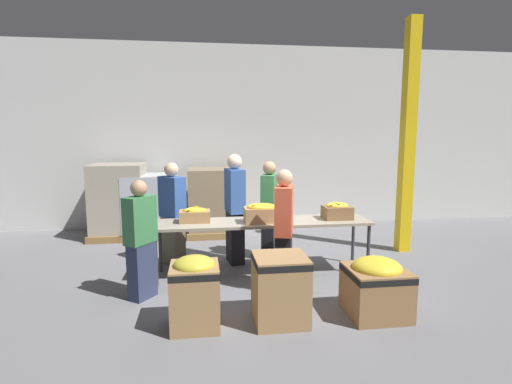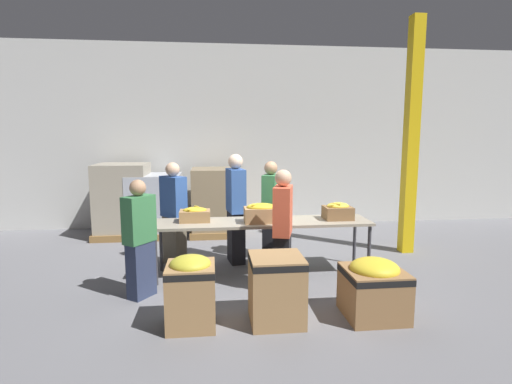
# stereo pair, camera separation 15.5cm
# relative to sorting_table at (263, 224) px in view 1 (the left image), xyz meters

# --- Properties ---
(ground_plane) EXTENTS (30.00, 30.00, 0.00)m
(ground_plane) POSITION_rel_sorting_table_xyz_m (0.00, 0.00, -0.75)
(ground_plane) COLOR slate
(wall_back) EXTENTS (16.00, 0.08, 4.00)m
(wall_back) POSITION_rel_sorting_table_xyz_m (0.00, 3.32, 1.25)
(wall_back) COLOR silver
(wall_back) RESTS_ON ground_plane
(sorting_table) EXTENTS (3.15, 0.71, 0.80)m
(sorting_table) POSITION_rel_sorting_table_xyz_m (0.00, 0.00, 0.00)
(sorting_table) COLOR #9E937F
(sorting_table) RESTS_ON ground_plane
(banana_box_0) EXTENTS (0.44, 0.30, 0.23)m
(banana_box_0) POSITION_rel_sorting_table_xyz_m (-0.99, 0.08, 0.16)
(banana_box_0) COLOR #A37A4C
(banana_box_0) RESTS_ON sorting_table
(banana_box_1) EXTENTS (0.49, 0.32, 0.29)m
(banana_box_1) POSITION_rel_sorting_table_xyz_m (-0.03, -0.09, 0.19)
(banana_box_1) COLOR tan
(banana_box_1) RESTS_ON sorting_table
(banana_box_2) EXTENTS (0.41, 0.33, 0.26)m
(banana_box_2) POSITION_rel_sorting_table_xyz_m (1.13, -0.00, 0.18)
(banana_box_2) COLOR olive
(banana_box_2) RESTS_ON sorting_table
(volunteer_0) EXTENTS (0.45, 0.47, 1.63)m
(volunteer_0) POSITION_rel_sorting_table_xyz_m (-1.34, 0.59, 0.06)
(volunteer_0) COLOR #6B604C
(volunteer_0) RESTS_ON ground_plane
(volunteer_1) EXTENTS (0.31, 0.50, 1.75)m
(volunteer_1) POSITION_rel_sorting_table_xyz_m (-0.36, 0.59, 0.12)
(volunteer_1) COLOR black
(volunteer_1) RESTS_ON ground_plane
(volunteer_2) EXTENTS (0.40, 0.45, 1.51)m
(volunteer_2) POSITION_rel_sorting_table_xyz_m (-1.64, -0.68, -0.00)
(volunteer_2) COLOR #2D3856
(volunteer_2) RESTS_ON ground_plane
(volunteer_3) EXTENTS (0.36, 0.48, 1.62)m
(volunteer_3) POSITION_rel_sorting_table_xyz_m (0.23, 0.75, 0.06)
(volunteer_3) COLOR black
(volunteer_3) RESTS_ON ground_plane
(volunteer_4) EXTENTS (0.33, 0.48, 1.61)m
(volunteer_4) POSITION_rel_sorting_table_xyz_m (0.17, -0.68, 0.05)
(volunteer_4) COLOR black
(volunteer_4) RESTS_ON ground_plane
(donation_bin_0) EXTENTS (0.52, 0.52, 0.78)m
(donation_bin_0) POSITION_rel_sorting_table_xyz_m (-0.98, -1.55, -0.33)
(donation_bin_0) COLOR #A37A4C
(donation_bin_0) RESTS_ON ground_plane
(donation_bin_1) EXTENTS (0.58, 0.58, 0.75)m
(donation_bin_1) POSITION_rel_sorting_table_xyz_m (-0.05, -1.55, -0.35)
(donation_bin_1) COLOR #A37A4C
(donation_bin_1) RESTS_ON ground_plane
(donation_bin_2) EXTENTS (0.65, 0.65, 0.68)m
(donation_bin_2) POSITION_rel_sorting_table_xyz_m (1.07, -1.55, -0.39)
(donation_bin_2) COLOR olive
(donation_bin_2) RESTS_ON ground_plane
(support_pillar) EXTENTS (0.21, 0.21, 4.00)m
(support_pillar) POSITION_rel_sorting_table_xyz_m (2.66, 0.85, 1.25)
(support_pillar) COLOR yellow
(support_pillar) RESTS_ON ground_plane
(pallet_stack_0) EXTENTS (1.13, 1.13, 1.25)m
(pallet_stack_0) POSITION_rel_sorting_table_xyz_m (-1.90, 2.57, -0.13)
(pallet_stack_0) COLOR olive
(pallet_stack_0) RESTS_ON ground_plane
(pallet_stack_1) EXTENTS (1.09, 1.09, 1.37)m
(pallet_stack_1) POSITION_rel_sorting_table_xyz_m (-0.64, 2.53, -0.08)
(pallet_stack_1) COLOR olive
(pallet_stack_1) RESTS_ON ground_plane
(pallet_stack_2) EXTENTS (1.09, 1.09, 1.47)m
(pallet_stack_2) POSITION_rel_sorting_table_xyz_m (-2.53, 2.57, -0.02)
(pallet_stack_2) COLOR olive
(pallet_stack_2) RESTS_ON ground_plane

